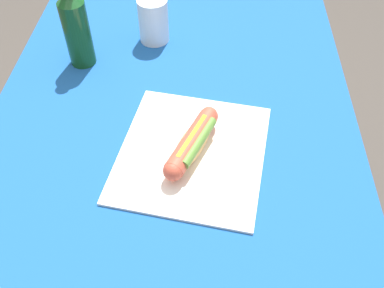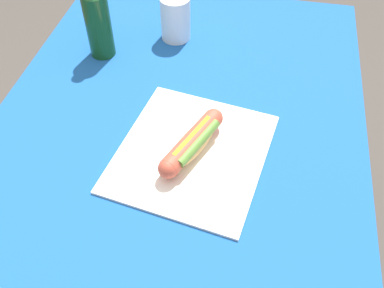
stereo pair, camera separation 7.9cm
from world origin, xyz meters
name	(u,v)px [view 2 (the right image)]	position (x,y,z in m)	size (l,w,h in m)	color
ground_plane	(180,286)	(0.00, 0.00, 0.00)	(6.00, 6.00, 0.00)	#47423D
dining_table	(174,177)	(0.00, 0.00, 0.63)	(1.22, 0.82, 0.77)	brown
paper_wrapper	(192,153)	(0.04, 0.05, 0.77)	(0.32, 0.29, 0.01)	white
hot_dog	(192,143)	(0.04, 0.05, 0.80)	(0.19, 0.10, 0.05)	tan
soda_bottle	(97,19)	(-0.25, -0.24, 0.87)	(0.06, 0.06, 0.23)	#14471E
drinking_cup	(175,18)	(-0.36, -0.07, 0.83)	(0.08, 0.08, 0.12)	white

